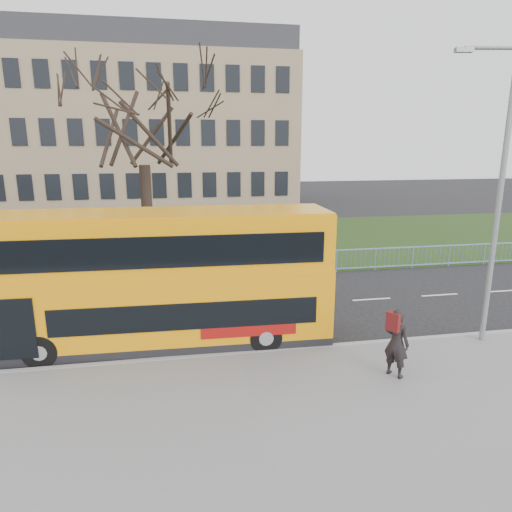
{
  "coord_description": "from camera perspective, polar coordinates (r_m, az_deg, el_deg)",
  "views": [
    {
      "loc": [
        -1.66,
        -13.73,
        6.07
      ],
      "look_at": [
        1.01,
        1.0,
        2.38
      ],
      "focal_mm": 32.0,
      "sensor_mm": 36.0,
      "label": 1
    }
  ],
  "objects": [
    {
      "name": "guard_railing",
      "position": [
        21.13,
        -5.43,
        -1.35
      ],
      "size": [
        40.0,
        0.12,
        1.1
      ],
      "primitive_type": null,
      "color": "#799AD8",
      "rests_on": "ground"
    },
    {
      "name": "ground",
      "position": [
        15.1,
        -3.16,
        -9.86
      ],
      "size": [
        120.0,
        120.0,
        0.0
      ],
      "primitive_type": "plane",
      "color": "black",
      "rests_on": "ground"
    },
    {
      "name": "street_lamp",
      "position": [
        14.97,
        27.88,
        7.32
      ],
      "size": [
        1.79,
        0.45,
        8.49
      ],
      "rotation": [
        0.0,
        0.0,
        -0.16
      ],
      "color": "gray",
      "rests_on": "pavement"
    },
    {
      "name": "civic_building",
      "position": [
        48.85,
        -14.69,
        14.52
      ],
      "size": [
        30.0,
        15.0,
        14.0
      ],
      "primitive_type": "cube",
      "color": "#8D7659",
      "rests_on": "ground"
    },
    {
      "name": "grass_verge",
      "position": [
        28.72,
        -6.75,
        1.64
      ],
      "size": [
        80.0,
        15.4,
        0.08
      ],
      "primitive_type": "cube",
      "color": "#203513",
      "rests_on": "ground"
    },
    {
      "name": "bare_tree",
      "position": [
        23.77,
        -13.9,
        13.27
      ],
      "size": [
        8.27,
        8.27,
        11.82
      ],
      "primitive_type": null,
      "color": "black",
      "rests_on": "grass_verge"
    },
    {
      "name": "yellow_bus",
      "position": [
        13.98,
        -11.06,
        -2.48
      ],
      "size": [
        9.84,
        2.61,
        4.1
      ],
      "rotation": [
        0.0,
        0.0,
        -0.03
      ],
      "color": "orange",
      "rests_on": "ground"
    },
    {
      "name": "pavement",
      "position": [
        9.36,
        2.64,
        -26.12
      ],
      "size": [
        80.0,
        10.5,
        0.12
      ],
      "primitive_type": "cube",
      "color": "slate",
      "rests_on": "ground"
    },
    {
      "name": "kerb",
      "position": [
        13.68,
        -2.33,
        -12.17
      ],
      "size": [
        80.0,
        0.2,
        0.14
      ],
      "primitive_type": "cube",
      "color": "gray",
      "rests_on": "ground"
    },
    {
      "name": "pedestrian",
      "position": [
        12.58,
        17.16,
        -10.32
      ],
      "size": [
        0.75,
        0.81,
        1.86
      ],
      "primitive_type": "imported",
      "rotation": [
        0.0,
        0.0,
        2.17
      ],
      "color": "black",
      "rests_on": "pavement"
    }
  ]
}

